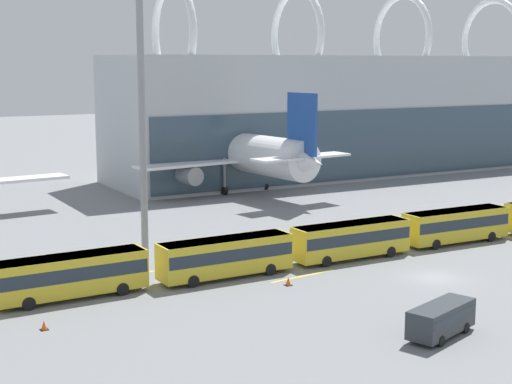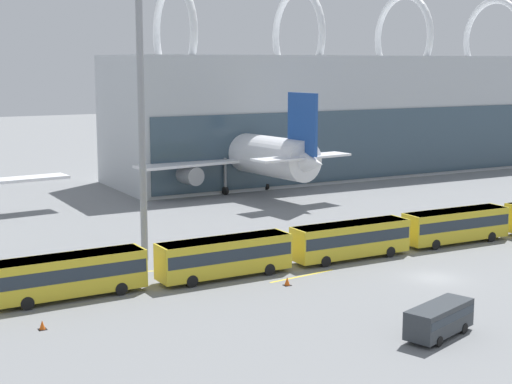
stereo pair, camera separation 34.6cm
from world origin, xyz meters
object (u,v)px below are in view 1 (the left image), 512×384
at_px(service_van_foreground, 441,318).
at_px(shuttle_bus_1, 71,273).
at_px(traffic_cone_1, 288,281).
at_px(airliner_parked_remote, 431,132).
at_px(traffic_cone_0, 44,325).
at_px(shuttle_bus_3, 351,238).
at_px(shuttle_bus_4, 456,224).
at_px(airliner_at_gate_far, 241,152).
at_px(floodlight_mast, 141,72).
at_px(shuttle_bus_2, 226,255).

bearing_deg(service_van_foreground, shuttle_bus_1, 114.19).
relative_size(service_van_foreground, traffic_cone_1, 8.69).
bearing_deg(airliner_parked_remote, traffic_cone_0, -30.99).
distance_m(shuttle_bus_3, shuttle_bus_4, 12.90).
height_order(airliner_at_gate_far, traffic_cone_0, airliner_at_gate_far).
bearing_deg(floodlight_mast, shuttle_bus_4, -16.14).
bearing_deg(service_van_foreground, airliner_at_gate_far, 55.58).
xyz_separation_m(shuttle_bus_4, traffic_cone_0, (-42.34, -6.00, -1.64)).
distance_m(airliner_at_gate_far, airliner_parked_remote, 50.61).
xyz_separation_m(shuttle_bus_2, shuttle_bus_3, (12.90, 0.10, 0.00)).
bearing_deg(shuttle_bus_3, airliner_at_gate_far, 76.36).
relative_size(service_van_foreground, floodlight_mast, 0.22).
xyz_separation_m(airliner_parked_remote, shuttle_bus_4, (-44.27, -53.98, -3.10)).
distance_m(service_van_foreground, traffic_cone_0, 26.43).
xyz_separation_m(airliner_parked_remote, shuttle_bus_3, (-57.17, -54.20, -3.10)).
bearing_deg(floodlight_mast, traffic_cone_0, -131.41).
relative_size(airliner_parked_remote, traffic_cone_0, 50.07).
height_order(traffic_cone_0, traffic_cone_1, traffic_cone_1).
xyz_separation_m(airliner_parked_remote, traffic_cone_0, (-86.61, -59.98, -4.75)).
bearing_deg(shuttle_bus_2, shuttle_bus_4, -0.49).
xyz_separation_m(service_van_foreground, floodlight_mast, (-9.66, 28.41, 15.63)).
bearing_deg(service_van_foreground, shuttle_bus_2, 87.82).
height_order(airliner_at_gate_far, shuttle_bus_2, airliner_at_gate_far).
relative_size(shuttle_bus_3, shuttle_bus_4, 1.00).
relative_size(shuttle_bus_2, floodlight_mast, 0.41).
bearing_deg(shuttle_bus_2, floodlight_mast, 111.55).
distance_m(shuttle_bus_4, traffic_cone_0, 42.79).
bearing_deg(floodlight_mast, shuttle_bus_1, -137.53).
height_order(shuttle_bus_2, floodlight_mast, floodlight_mast).
bearing_deg(airliner_at_gate_far, floodlight_mast, 132.19).
distance_m(shuttle_bus_1, traffic_cone_1, 17.10).
xyz_separation_m(airliner_at_gate_far, shuttle_bus_4, (3.89, -38.41, -3.55)).
bearing_deg(floodlight_mast, service_van_foreground, -71.22).
bearing_deg(shuttle_bus_2, traffic_cone_0, -162.27).
bearing_deg(airliner_at_gate_far, shuttle_bus_1, 130.53).
height_order(shuttle_bus_3, floodlight_mast, floodlight_mast).
bearing_deg(traffic_cone_1, airliner_parked_remote, 41.41).
bearing_deg(shuttle_bus_2, shuttle_bus_3, -0.75).
relative_size(airliner_parked_remote, traffic_cone_1, 46.34).
bearing_deg(traffic_cone_0, shuttle_bus_2, 18.93).
relative_size(floodlight_mast, traffic_cone_0, 43.62).
relative_size(shuttle_bus_2, traffic_cone_1, 16.68).
height_order(airliner_parked_remote, shuttle_bus_2, airliner_parked_remote).
height_order(shuttle_bus_2, shuttle_bus_4, same).
distance_m(airliner_at_gate_far, traffic_cone_1, 47.33).
distance_m(airliner_parked_remote, shuttle_bus_2, 88.70).
xyz_separation_m(traffic_cone_0, traffic_cone_1, (19.92, 1.16, 0.03)).
height_order(shuttle_bus_2, traffic_cone_0, shuttle_bus_2).
bearing_deg(traffic_cone_1, shuttle_bus_2, 126.83).
relative_size(shuttle_bus_3, traffic_cone_1, 16.64).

